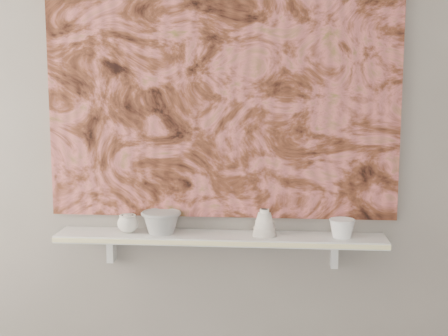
# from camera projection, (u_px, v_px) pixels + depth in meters

# --- Properties ---
(wall_back) EXTENTS (3.60, 0.00, 3.60)m
(wall_back) POSITION_uv_depth(u_px,v_px,m) (222.00, 134.00, 2.68)
(wall_back) COLOR gray
(wall_back) RESTS_ON floor
(shelf) EXTENTS (1.40, 0.18, 0.03)m
(shelf) POSITION_uv_depth(u_px,v_px,m) (220.00, 238.00, 2.65)
(shelf) COLOR silver
(shelf) RESTS_ON wall_back
(shelf_stripe) EXTENTS (1.40, 0.01, 0.02)m
(shelf_stripe) POSITION_uv_depth(u_px,v_px,m) (218.00, 244.00, 2.56)
(shelf_stripe) COLOR #F3E9A2
(shelf_stripe) RESTS_ON shelf
(bracket_left) EXTENTS (0.03, 0.06, 0.12)m
(bracket_left) POSITION_uv_depth(u_px,v_px,m) (111.00, 248.00, 2.77)
(bracket_left) COLOR silver
(bracket_left) RESTS_ON wall_back
(bracket_right) EXTENTS (0.03, 0.06, 0.12)m
(bracket_right) POSITION_uv_depth(u_px,v_px,m) (334.00, 253.00, 2.69)
(bracket_right) COLOR silver
(bracket_right) RESTS_ON wall_back
(painting) EXTENTS (1.50, 0.02, 1.10)m
(painting) POSITION_uv_depth(u_px,v_px,m) (221.00, 90.00, 2.64)
(painting) COLOR brown
(painting) RESTS_ON wall_back
(house_motif) EXTENTS (0.09, 0.00, 0.08)m
(house_motif) POSITION_uv_depth(u_px,v_px,m) (327.00, 163.00, 2.64)
(house_motif) COLOR black
(house_motif) RESTS_ON painting
(bowl_grey) EXTENTS (0.21, 0.21, 0.10)m
(bowl_grey) POSITION_uv_depth(u_px,v_px,m) (161.00, 222.00, 2.66)
(bowl_grey) COLOR #9B9B99
(bowl_grey) RESTS_ON shelf
(cup_cream) EXTENTS (0.11, 0.11, 0.08)m
(cup_cream) POSITION_uv_depth(u_px,v_px,m) (128.00, 223.00, 2.68)
(cup_cream) COLOR silver
(cup_cream) RESTS_ON shelf
(bell_vessel) EXTENTS (0.11, 0.11, 0.11)m
(bell_vessel) POSITION_uv_depth(u_px,v_px,m) (264.00, 222.00, 2.63)
(bell_vessel) COLOR silver
(bell_vessel) RESTS_ON shelf
(bowl_white) EXTENTS (0.13, 0.13, 0.08)m
(bowl_white) POSITION_uv_depth(u_px,v_px,m) (342.00, 228.00, 2.60)
(bowl_white) COLOR silver
(bowl_white) RESTS_ON shelf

